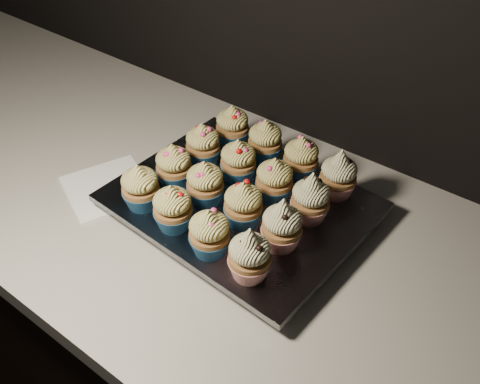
{
  "coord_description": "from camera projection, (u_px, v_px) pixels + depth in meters",
  "views": [
    {
      "loc": [
        0.45,
        1.18,
        1.54
      ],
      "look_at": [
        0.04,
        1.73,
        0.95
      ],
      "focal_mm": 40.0,
      "sensor_mm": 36.0,
      "label": 1
    }
  ],
  "objects": [
    {
      "name": "cupcake_8",
      "position": [
        203.0,
        145.0,
        0.96
      ],
      "size": [
        0.06,
        0.06,
        0.08
      ],
      "color": "navy",
      "rests_on": "foil_lining"
    },
    {
      "name": "cupcake_4",
      "position": [
        174.0,
        166.0,
        0.91
      ],
      "size": [
        0.06,
        0.06,
        0.08
      ],
      "color": "navy",
      "rests_on": "foil_lining"
    },
    {
      "name": "cupcake_3",
      "position": [
        250.0,
        255.0,
        0.76
      ],
      "size": [
        0.06,
        0.06,
        0.1
      ],
      "color": "red",
      "rests_on": "foil_lining"
    },
    {
      "name": "cupcake_11",
      "position": [
        311.0,
        199.0,
        0.85
      ],
      "size": [
        0.06,
        0.06,
        0.1
      ],
      "color": "red",
      "rests_on": "foil_lining"
    },
    {
      "name": "cupcake_13",
      "position": [
        265.0,
        141.0,
        0.97
      ],
      "size": [
        0.06,
        0.06,
        0.08
      ],
      "color": "navy",
      "rests_on": "foil_lining"
    },
    {
      "name": "cupcake_10",
      "position": [
        274.0,
        180.0,
        0.89
      ],
      "size": [
        0.06,
        0.06,
        0.08
      ],
      "color": "navy",
      "rests_on": "foil_lining"
    },
    {
      "name": "cupcake_2",
      "position": [
        209.0,
        233.0,
        0.79
      ],
      "size": [
        0.06,
        0.06,
        0.08
      ],
      "color": "navy",
      "rests_on": "foil_lining"
    },
    {
      "name": "cupcake_14",
      "position": [
        301.0,
        158.0,
        0.93
      ],
      "size": [
        0.06,
        0.06,
        0.08
      ],
      "color": "navy",
      "rests_on": "foil_lining"
    },
    {
      "name": "cupcake_6",
      "position": [
        243.0,
        205.0,
        0.84
      ],
      "size": [
        0.06,
        0.06,
        0.08
      ],
      "color": "navy",
      "rests_on": "foil_lining"
    },
    {
      "name": "baking_tray",
      "position": [
        240.0,
        209.0,
        0.92
      ],
      "size": [
        0.4,
        0.31,
        0.02
      ],
      "primitive_type": "cube",
      "rotation": [
        0.0,
        0.0,
        -0.06
      ],
      "color": "black",
      "rests_on": "worktop"
    },
    {
      "name": "cupcake_0",
      "position": [
        140.0,
        187.0,
        0.87
      ],
      "size": [
        0.06,
        0.06,
        0.08
      ],
      "color": "navy",
      "rests_on": "foil_lining"
    },
    {
      "name": "cupcake_15",
      "position": [
        338.0,
        175.0,
        0.89
      ],
      "size": [
        0.06,
        0.06,
        0.1
      ],
      "color": "red",
      "rests_on": "foil_lining"
    },
    {
      "name": "napkin",
      "position": [
        108.0,
        188.0,
        0.98
      ],
      "size": [
        0.19,
        0.19,
        0.0
      ],
      "primitive_type": "cube",
      "rotation": [
        0.0,
        0.0,
        -0.41
      ],
      "color": "white",
      "rests_on": "worktop"
    },
    {
      "name": "foil_lining",
      "position": [
        240.0,
        202.0,
        0.91
      ],
      "size": [
        0.43,
        0.34,
        0.01
      ],
      "primitive_type": "cube",
      "rotation": [
        0.0,
        0.0,
        -0.06
      ],
      "color": "silver",
      "rests_on": "baking_tray"
    },
    {
      "name": "worktop",
      "position": [
        212.0,
        219.0,
        0.95
      ],
      "size": [
        2.44,
        0.64,
        0.04
      ],
      "primitive_type": "cube",
      "color": "beige",
      "rests_on": "cabinet"
    },
    {
      "name": "cupcake_5",
      "position": [
        205.0,
        184.0,
        0.88
      ],
      "size": [
        0.06,
        0.06,
        0.08
      ],
      "color": "navy",
      "rests_on": "foil_lining"
    },
    {
      "name": "cupcake_7",
      "position": [
        282.0,
        226.0,
        0.8
      ],
      "size": [
        0.06,
        0.06,
        0.1
      ],
      "color": "red",
      "rests_on": "foil_lining"
    },
    {
      "name": "cupcake_9",
      "position": [
        238.0,
        161.0,
        0.92
      ],
      "size": [
        0.06,
        0.06,
        0.08
      ],
      "color": "navy",
      "rests_on": "foil_lining"
    },
    {
      "name": "cupcake_12",
      "position": [
        232.0,
        126.0,
        1.01
      ],
      "size": [
        0.06,
        0.06,
        0.08
      ],
      "color": "navy",
      "rests_on": "foil_lining"
    },
    {
      "name": "cupcake_1",
      "position": [
        173.0,
        208.0,
        0.83
      ],
      "size": [
        0.06,
        0.06,
        0.08
      ],
      "color": "navy",
      "rests_on": "foil_lining"
    },
    {
      "name": "cabinet",
      "position": [
        218.0,
        359.0,
        1.24
      ],
      "size": [
        2.4,
        0.6,
        0.86
      ],
      "primitive_type": "cube",
      "color": "black",
      "rests_on": "ground"
    }
  ]
}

